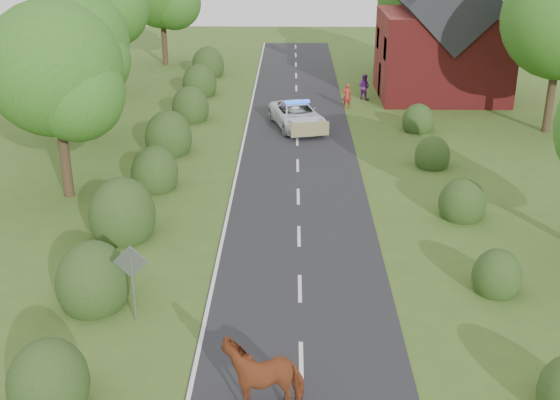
{
  "coord_description": "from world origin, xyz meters",
  "views": [
    {
      "loc": [
        -0.3,
        -16.21,
        11.56
      ],
      "look_at": [
        -0.73,
        8.51,
        1.3
      ],
      "focal_mm": 45.0,
      "sensor_mm": 36.0,
      "label": 1
    }
  ],
  "objects_px": {
    "cow": "(263,377)",
    "police_van": "(297,115)",
    "pedestrian_purple": "(364,87)",
    "pedestrian_red": "(347,96)",
    "road_sign": "(132,272)"
  },
  "relations": [
    {
      "from": "road_sign",
      "to": "cow",
      "type": "bearing_deg",
      "value": -43.49
    },
    {
      "from": "cow",
      "to": "pedestrian_purple",
      "type": "xyz_separation_m",
      "value": [
        5.38,
        30.91,
        0.01
      ]
    },
    {
      "from": "police_van",
      "to": "pedestrian_purple",
      "type": "xyz_separation_m",
      "value": [
        4.41,
        6.58,
        0.11
      ]
    },
    {
      "from": "cow",
      "to": "police_van",
      "type": "bearing_deg",
      "value": 166.39
    },
    {
      "from": "cow",
      "to": "pedestrian_purple",
      "type": "bearing_deg",
      "value": 158.8
    },
    {
      "from": "road_sign",
      "to": "police_van",
      "type": "distance_m",
      "value": 21.13
    },
    {
      "from": "pedestrian_red",
      "to": "police_van",
      "type": "bearing_deg",
      "value": 48.35
    },
    {
      "from": "pedestrian_red",
      "to": "pedestrian_purple",
      "type": "height_order",
      "value": "pedestrian_purple"
    },
    {
      "from": "pedestrian_purple",
      "to": "pedestrian_red",
      "type": "bearing_deg",
      "value": 96.29
    },
    {
      "from": "road_sign",
      "to": "pedestrian_red",
      "type": "xyz_separation_m",
      "value": [
        8.14,
        24.87,
        -0.87
      ]
    },
    {
      "from": "police_van",
      "to": "pedestrian_red",
      "type": "height_order",
      "value": "police_van"
    },
    {
      "from": "police_van",
      "to": "pedestrian_purple",
      "type": "relative_size",
      "value": 3.37
    },
    {
      "from": "police_van",
      "to": "pedestrian_purple",
      "type": "distance_m",
      "value": 7.92
    },
    {
      "from": "road_sign",
      "to": "pedestrian_purple",
      "type": "bearing_deg",
      "value": 70.84
    },
    {
      "from": "cow",
      "to": "pedestrian_purple",
      "type": "distance_m",
      "value": 31.38
    }
  ]
}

